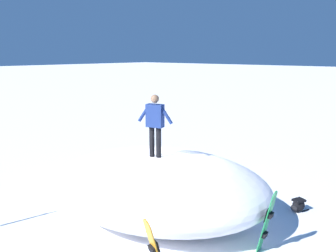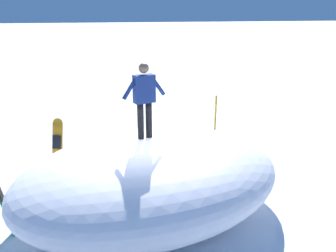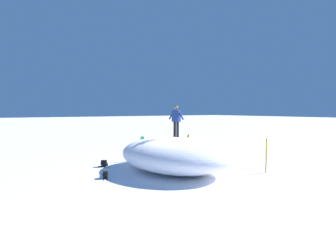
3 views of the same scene
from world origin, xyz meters
name	(u,v)px [view 1 (image 1 of 3)]	position (x,y,z in m)	size (l,w,h in m)	color
ground	(163,214)	(0.00, 0.00, 0.00)	(240.00, 240.00, 0.00)	white
snow_mound	(159,185)	(-0.10, 0.09, 0.89)	(6.23, 4.55, 1.79)	white
snowboarder_standing	(155,122)	(-0.32, 0.00, 2.75)	(0.36, 1.00, 1.67)	black
snowboard_secondary_upright	(267,221)	(0.08, -3.06, 0.81)	(0.31, 0.35, 1.57)	#1E8C47
backpack_near	(240,181)	(3.34, -0.59, 0.17)	(0.37, 0.58, 0.33)	black
backpack_far	(298,205)	(2.69, -2.84, 0.19)	(0.61, 0.44, 0.38)	black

